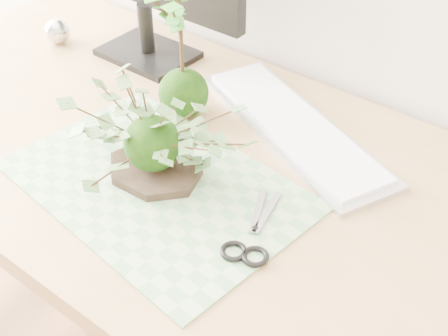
% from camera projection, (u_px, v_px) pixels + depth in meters
% --- Properties ---
extents(desk, '(1.60, 0.70, 0.74)m').
position_uv_depth(desk, '(215.00, 205.00, 1.12)').
color(desk, tan).
rests_on(desk, ground_plane).
extents(cutting_mat, '(0.52, 0.38, 0.00)m').
position_uv_depth(cutting_mat, '(156.00, 185.00, 1.02)').
color(cutting_mat, '#649C65').
rests_on(cutting_mat, desk).
extents(stone_dish, '(0.18, 0.18, 0.01)m').
position_uv_depth(stone_dish, '(155.00, 170.00, 1.04)').
color(stone_dish, black).
rests_on(stone_dish, cutting_mat).
extents(ivy_kokedama, '(0.30, 0.30, 0.19)m').
position_uv_depth(ivy_kokedama, '(150.00, 121.00, 0.98)').
color(ivy_kokedama, black).
rests_on(ivy_kokedama, stone_dish).
extents(keyboard, '(0.49, 0.31, 0.02)m').
position_uv_depth(keyboard, '(294.00, 126.00, 1.14)').
color(keyboard, silver).
rests_on(keyboard, desk).
extents(foil_ball, '(0.06, 0.06, 0.06)m').
position_uv_depth(foil_ball, '(57.00, 31.00, 1.40)').
color(foil_ball, silver).
rests_on(foil_ball, desk).
extents(scissors, '(0.08, 0.17, 0.01)m').
position_uv_depth(scissors, '(244.00, 242.00, 0.91)').
color(scissors, gray).
rests_on(scissors, cutting_mat).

